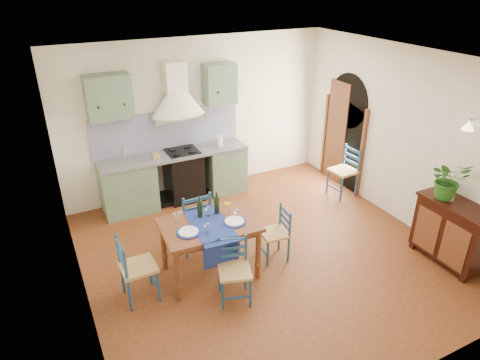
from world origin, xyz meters
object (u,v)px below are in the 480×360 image
object	(u,v)px
dining_table	(210,230)
sideboard	(452,230)
potted_plant	(449,180)
chair_near	(234,270)

from	to	relation	value
dining_table	sideboard	distance (m)	3.39
dining_table	potted_plant	bearing A→B (deg)	-18.63
dining_table	sideboard	size ratio (longest dim) A/B	1.24
potted_plant	sideboard	bearing A→B (deg)	-82.72
dining_table	chair_near	size ratio (longest dim) A/B	1.53
dining_table	chair_near	bearing A→B (deg)	-83.65
chair_near	sideboard	size ratio (longest dim) A/B	0.81
sideboard	potted_plant	world-z (taller)	potted_plant
sideboard	dining_table	bearing A→B (deg)	158.04
dining_table	sideboard	xyz separation A→B (m)	(3.14, -1.27, -0.20)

